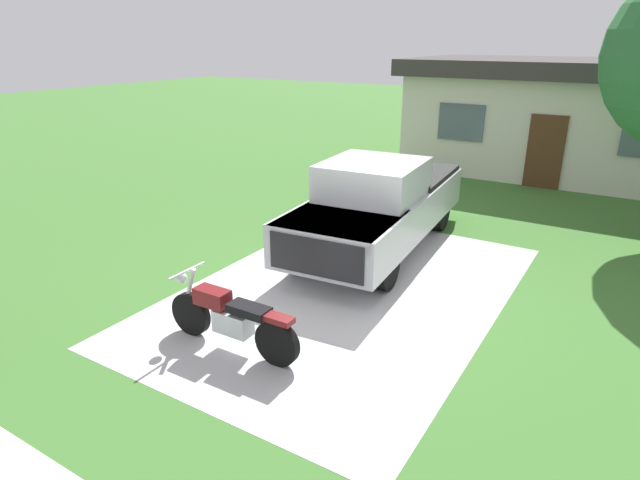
{
  "coord_description": "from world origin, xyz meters",
  "views": [
    {
      "loc": [
        4.0,
        -7.39,
        4.12
      ],
      "look_at": [
        -0.47,
        -0.14,
        0.9
      ],
      "focal_mm": 30.09,
      "sensor_mm": 36.0,
      "label": 1
    }
  ],
  "objects": [
    {
      "name": "ground_plane",
      "position": [
        0.0,
        0.0,
        0.0
      ],
      "size": [
        80.0,
        80.0,
        0.0
      ],
      "primitive_type": "plane",
      "color": "#3D6F2E"
    },
    {
      "name": "neighbor_house",
      "position": [
        1.49,
        11.5,
        1.79
      ],
      "size": [
        9.6,
        5.6,
        3.5
      ],
      "color": "beige",
      "rests_on": "ground"
    },
    {
      "name": "motorcycle",
      "position": [
        -0.51,
        -2.45,
        0.47
      ],
      "size": [
        2.21,
        0.7,
        1.09
      ],
      "color": "black",
      "rests_on": "ground"
    },
    {
      "name": "driveway_pad",
      "position": [
        0.0,
        0.0,
        0.0
      ],
      "size": [
        4.94,
        7.4,
        0.01
      ],
      "primitive_type": "cube",
      "color": "silver",
      "rests_on": "ground"
    },
    {
      "name": "pickup_truck",
      "position": [
        -0.47,
        2.22,
        0.95
      ],
      "size": [
        2.44,
        5.76,
        1.9
      ],
      "color": "black",
      "rests_on": "ground"
    }
  ]
}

